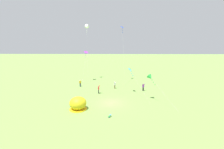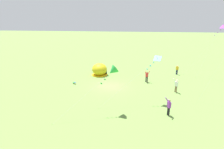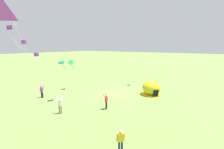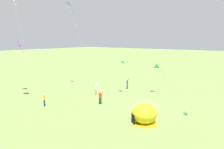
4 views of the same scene
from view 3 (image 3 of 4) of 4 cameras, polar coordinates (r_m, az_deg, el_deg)
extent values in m
plane|color=olive|center=(23.61, 0.07, -7.12)|extent=(300.00, 300.00, 0.00)
ellipsoid|color=gold|center=(23.44, 14.73, -4.94)|extent=(2.70, 2.60, 2.10)
cylinder|color=yellow|center=(23.72, 14.62, -7.27)|extent=(2.81, 2.81, 0.10)
cube|color=black|center=(22.56, 16.40, -6.97)|extent=(0.58, 0.71, 1.10)
cylinder|color=green|center=(28.06, 6.55, -3.92)|extent=(0.36, 0.39, 0.22)
sphere|color=beige|center=(27.93, 6.08, -3.92)|extent=(0.19, 0.19, 0.19)
cylinder|color=#3F72CC|center=(27.90, 6.09, -3.74)|extent=(0.24, 0.24, 0.06)
cylinder|color=beige|center=(27.94, 6.43, -4.16)|extent=(0.07, 0.07, 0.17)
cylinder|color=beige|center=(28.11, 6.23, -4.07)|extent=(0.07, 0.07, 0.17)
cylinder|color=navy|center=(28.08, 6.84, -4.14)|extent=(0.09, 0.09, 0.13)
cylinder|color=navy|center=(28.21, 6.67, -4.06)|extent=(0.09, 0.09, 0.13)
cylinder|color=black|center=(17.77, -2.28, -11.80)|extent=(0.15, 0.15, 0.88)
cylinder|color=black|center=(17.94, -2.05, -11.56)|extent=(0.15, 0.15, 0.88)
cube|color=red|center=(17.58, -2.18, -9.45)|extent=(0.34, 0.43, 0.60)
sphere|color=#9E7051|center=(17.44, -2.19, -8.13)|extent=(0.22, 0.22, 0.22)
cylinder|color=red|center=(17.25, -2.97, -8.24)|extent=(0.38, 0.25, 0.50)
cylinder|color=red|center=(17.71, -2.35, -7.71)|extent=(0.39, 0.14, 0.50)
cylinder|color=#1E2347|center=(11.42, 2.72, -25.90)|extent=(0.15, 0.15, 0.88)
cylinder|color=#1E2347|center=(11.45, 3.82, -25.80)|extent=(0.15, 0.15, 0.88)
cube|color=gold|center=(11.01, 3.32, -22.76)|extent=(0.44, 0.43, 0.60)
sphere|color=beige|center=(10.78, 3.34, -20.85)|extent=(0.22, 0.22, 0.22)
cylinder|color=gold|center=(10.97, 1.92, -22.87)|extent=(0.09, 0.09, 0.58)
cylinder|color=gold|center=(11.05, 4.70, -22.64)|extent=(0.09, 0.09, 0.58)
cylinder|color=#8C7251|center=(17.71, -19.43, -12.51)|extent=(0.15, 0.15, 0.88)
cylinder|color=#8C7251|center=(17.67, -18.78, -12.52)|extent=(0.15, 0.15, 0.88)
cube|color=white|center=(17.42, -19.25, -10.27)|extent=(0.44, 0.43, 0.60)
sphere|color=beige|center=(17.27, -19.34, -8.94)|extent=(0.22, 0.22, 0.22)
cylinder|color=white|center=(17.46, -20.12, -8.67)|extent=(0.35, 0.30, 0.50)
cylinder|color=white|center=(17.35, -18.39, -8.68)|extent=(0.28, 0.37, 0.50)
cylinder|color=black|center=(23.78, -25.28, -6.94)|extent=(0.15, 0.15, 0.88)
cylinder|color=black|center=(23.67, -24.90, -7.00)|extent=(0.15, 0.15, 0.88)
cube|color=purple|center=(23.52, -25.23, -5.25)|extent=(0.44, 0.37, 0.60)
sphere|color=#9E7051|center=(23.42, -25.32, -4.24)|extent=(0.22, 0.22, 0.22)
cylinder|color=purple|center=(23.68, -25.62, -4.02)|extent=(0.28, 0.37, 0.50)
cylinder|color=purple|center=(23.37, -24.58, -4.13)|extent=(0.18, 0.39, 0.50)
cylinder|color=silver|center=(6.29, -31.79, 12.78)|extent=(0.76, 4.82, 15.31)
cylinder|color=silver|center=(7.26, -14.44, -14.95)|extent=(0.36, 5.11, 8.30)
cube|color=purple|center=(5.61, -34.52, 14.53)|extent=(0.20, 0.08, 0.12)
cube|color=purple|center=(5.71, -30.57, 10.61)|extent=(0.20, 0.08, 0.12)
cube|color=purple|center=(5.86, -26.87, 6.81)|extent=(0.20, 0.08, 0.12)
cylinder|color=silver|center=(24.23, -14.86, -0.75)|extent=(3.12, 6.08, 5.14)
cylinder|color=brown|center=(27.91, -11.96, -4.47)|extent=(0.03, 0.03, 0.06)
cube|color=#33B7D1|center=(20.78, -18.75, 4.33)|extent=(0.82, 0.91, 0.47)
cylinder|color=#332314|center=(20.78, -18.76, 4.36)|extent=(0.21, 0.39, 0.56)
cube|color=#33B7D1|center=(21.22, -18.16, 3.36)|extent=(0.21, 0.10, 0.12)
cube|color=#33B7D1|center=(21.60, -17.68, 2.55)|extent=(0.20, 0.16, 0.12)
cube|color=#33B7D1|center=(21.99, -17.21, 1.78)|extent=(0.21, 0.12, 0.12)
cylinder|color=brown|center=(19.03, -28.95, -12.97)|extent=(0.03, 0.03, 0.06)
cylinder|color=silver|center=(29.44, -13.53, 0.58)|extent=(3.47, 5.00, 4.39)
cylinder|color=brown|center=(32.77, -12.15, -2.21)|extent=(0.03, 0.03, 0.06)
cone|color=green|center=(26.22, -15.26, 4.12)|extent=(1.39, 1.44, 1.17)
cube|color=green|center=(26.69, -14.97, 3.35)|extent=(0.21, 0.11, 0.12)
cube|color=green|center=(27.10, -14.73, 2.71)|extent=(0.18, 0.19, 0.12)
cube|color=green|center=(27.51, -14.50, 2.09)|extent=(0.17, 0.19, 0.12)
camera|label=1|loc=(46.06, 18.01, 13.96)|focal=24.00mm
camera|label=2|loc=(38.78, -35.17, 11.42)|focal=28.00mm
camera|label=4|loc=(34.11, 56.43, 8.73)|focal=35.00mm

